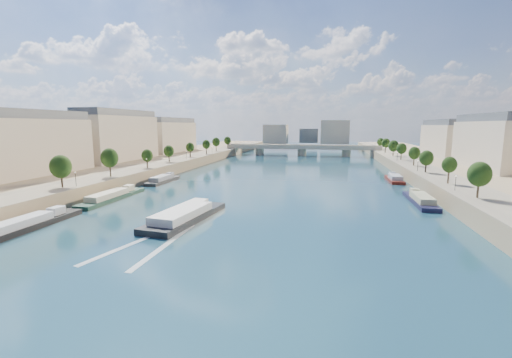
% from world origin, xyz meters
% --- Properties ---
extents(ground, '(700.00, 700.00, 0.00)m').
position_xyz_m(ground, '(0.00, 100.00, 0.00)').
color(ground, '#0E2C3D').
rests_on(ground, ground).
extents(quay_left, '(44.00, 520.00, 5.00)m').
position_xyz_m(quay_left, '(-72.00, 100.00, 2.50)').
color(quay_left, '#9E8460').
rests_on(quay_left, ground).
extents(quay_right, '(44.00, 520.00, 5.00)m').
position_xyz_m(quay_right, '(72.00, 100.00, 2.50)').
color(quay_right, '#9E8460').
rests_on(quay_right, ground).
extents(pave_left, '(14.00, 520.00, 0.10)m').
position_xyz_m(pave_left, '(-57.00, 100.00, 5.05)').
color(pave_left, gray).
rests_on(pave_left, quay_left).
extents(pave_right, '(14.00, 520.00, 0.10)m').
position_xyz_m(pave_right, '(57.00, 100.00, 5.05)').
color(pave_right, gray).
rests_on(pave_right, quay_right).
extents(trees_left, '(4.80, 268.80, 8.26)m').
position_xyz_m(trees_left, '(-55.00, 102.00, 10.48)').
color(trees_left, '#382B1E').
rests_on(trees_left, ground).
extents(trees_right, '(4.80, 268.80, 8.26)m').
position_xyz_m(trees_right, '(55.00, 110.00, 10.48)').
color(trees_right, '#382B1E').
rests_on(trees_right, ground).
extents(lamps_left, '(0.36, 200.36, 4.28)m').
position_xyz_m(lamps_left, '(-52.50, 90.00, 7.78)').
color(lamps_left, black).
rests_on(lamps_left, ground).
extents(lamps_right, '(0.36, 200.36, 4.28)m').
position_xyz_m(lamps_right, '(52.50, 105.00, 7.78)').
color(lamps_right, black).
rests_on(lamps_right, ground).
extents(buildings_left, '(16.00, 226.00, 23.20)m').
position_xyz_m(buildings_left, '(-85.00, 112.00, 16.45)').
color(buildings_left, '#BCAB90').
rests_on(buildings_left, ground).
extents(skyline, '(79.00, 42.00, 22.00)m').
position_xyz_m(skyline, '(3.19, 319.52, 14.66)').
color(skyline, '#BCAB90').
rests_on(skyline, ground).
extents(bridge, '(112.00, 12.00, 8.15)m').
position_xyz_m(bridge, '(0.00, 240.94, 5.08)').
color(bridge, '#C1B79E').
rests_on(bridge, ground).
extents(tour_barge, '(11.43, 28.89, 3.82)m').
position_xyz_m(tour_barge, '(-14.41, 59.55, 1.07)').
color(tour_barge, black).
rests_on(tour_barge, ground).
extents(wake, '(10.75, 26.00, 0.04)m').
position_xyz_m(wake, '(-14.41, 42.95, 0.02)').
color(wake, silver).
rests_on(wake, ground).
extents(moored_barges_left, '(5.00, 150.68, 3.60)m').
position_xyz_m(moored_barges_left, '(-45.50, 53.40, 0.84)').
color(moored_barges_left, '#1C1D3E').
rests_on(moored_barges_left, ground).
extents(moored_barges_right, '(5.00, 160.24, 3.60)m').
position_xyz_m(moored_barges_right, '(45.50, 57.29, 0.84)').
color(moored_barges_right, black).
rests_on(moored_barges_right, ground).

